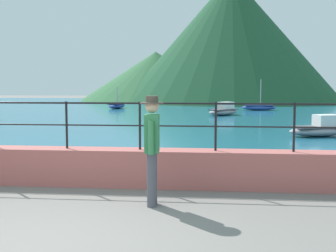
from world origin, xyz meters
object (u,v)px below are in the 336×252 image
(boat_0, at_px, (117,106))
(boat_2, at_px, (224,111))
(boat_1, at_px, (321,129))
(boat_4, at_px, (259,107))
(person_walking, at_px, (152,145))

(boat_0, relative_size, boat_2, 1.03)
(boat_0, distance_m, boat_2, 9.81)
(boat_0, bearing_deg, boat_1, -56.04)
(boat_0, bearing_deg, boat_4, -7.03)
(boat_4, bearing_deg, boat_2, -116.83)
(person_walking, relative_size, boat_1, 0.71)
(boat_0, distance_m, boat_4, 10.20)
(person_walking, xyz_separation_m, boat_2, (1.49, 19.37, -0.65))
(boat_1, distance_m, boat_2, 10.53)
(boat_0, xyz_separation_m, boat_2, (7.65, -6.14, 0.07))
(boat_2, bearing_deg, boat_4, 63.17)
(boat_1, xyz_separation_m, boat_2, (-3.23, 10.02, 0.00))
(boat_1, bearing_deg, boat_4, 92.91)
(boat_4, bearing_deg, boat_0, 172.97)
(boat_1, bearing_deg, boat_0, 123.96)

